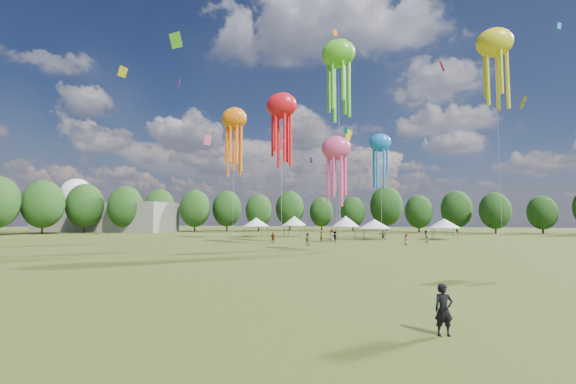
# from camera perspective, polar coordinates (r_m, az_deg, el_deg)

# --- Properties ---
(ground) EXTENTS (300.00, 300.00, 0.00)m
(ground) POSITION_cam_1_polar(r_m,az_deg,el_deg) (16.72, -2.55, -17.06)
(ground) COLOR #384416
(ground) RESTS_ON ground
(observer_main) EXTENTS (0.68, 0.54, 1.64)m
(observer_main) POSITION_cam_1_polar(r_m,az_deg,el_deg) (13.45, 22.89, -16.39)
(observer_main) COLOR black
(observer_main) RESTS_ON ground
(spectator_near) EXTENTS (0.96, 0.84, 1.68)m
(spectator_near) POSITION_cam_1_polar(r_m,az_deg,el_deg) (50.94, 3.02, -7.33)
(spectator_near) COLOR gray
(spectator_near) RESTS_ON ground
(spectators_far) EXTENTS (23.40, 12.72, 1.88)m
(spectators_far) POSITION_cam_1_polar(r_m,az_deg,el_deg) (60.36, 11.37, -6.72)
(spectators_far) COLOR gray
(spectators_far) RESTS_ON ground
(festival_tents) EXTENTS (41.03, 11.33, 4.17)m
(festival_tents) POSITION_cam_1_polar(r_m,az_deg,el_deg) (70.61, 7.96, -4.65)
(festival_tents) COLOR #47474C
(festival_tents) RESTS_ON ground
(show_kites) EXTENTS (46.05, 22.89, 32.19)m
(show_kites) POSITION_cam_1_polar(r_m,az_deg,el_deg) (56.15, 10.47, 13.97)
(show_kites) COLOR red
(show_kites) RESTS_ON ground
(small_kites) EXTENTS (73.15, 57.20, 44.34)m
(small_kites) POSITION_cam_1_polar(r_m,az_deg,el_deg) (64.78, 9.44, 19.61)
(small_kites) COLOR red
(small_kites) RESTS_ON ground
(treeline) EXTENTS (201.57, 95.24, 13.43)m
(treeline) POSITION_cam_1_polar(r_m,az_deg,el_deg) (78.59, 8.51, -1.97)
(treeline) COLOR #38281C
(treeline) RESTS_ON ground
(hangar) EXTENTS (40.00, 12.00, 8.00)m
(hangar) POSITION_cam_1_polar(r_m,az_deg,el_deg) (116.50, -26.44, -3.51)
(hangar) COLOR gray
(hangar) RESTS_ON ground
(radome) EXTENTS (9.00, 9.00, 16.00)m
(radome) POSITION_cam_1_polar(r_m,az_deg,el_deg) (131.96, -29.86, -0.80)
(radome) COLOR white
(radome) RESTS_ON ground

